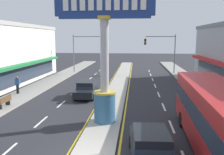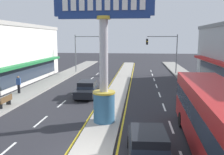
# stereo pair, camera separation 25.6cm
# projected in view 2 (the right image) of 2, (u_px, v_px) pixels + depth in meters

# --- Properties ---
(median_strip) EXTENTS (2.11, 52.00, 0.14)m
(median_strip) POSITION_uv_depth(u_px,v_px,m) (120.00, 85.00, 28.41)
(median_strip) COLOR #A39E93
(median_strip) RESTS_ON ground
(sidewalk_left) EXTENTS (2.83, 60.00, 0.18)m
(sidewalk_left) POSITION_uv_depth(u_px,v_px,m) (42.00, 86.00, 27.47)
(sidewalk_left) COLOR gray
(sidewalk_left) RESTS_ON ground
(sidewalk_right) EXTENTS (2.83, 60.00, 0.18)m
(sidewalk_right) POSITION_uv_depth(u_px,v_px,m) (202.00, 90.00, 25.42)
(sidewalk_right) COLOR gray
(sidewalk_right) RESTS_ON ground
(lane_markings) EXTENTS (8.85, 52.00, 0.01)m
(lane_markings) POSITION_uv_depth(u_px,v_px,m) (119.00, 87.00, 27.09)
(lane_markings) COLOR silver
(lane_markings) RESTS_ON ground
(district_sign) EXTENTS (6.22, 1.47, 8.41)m
(district_sign) POSITION_uv_depth(u_px,v_px,m) (104.00, 63.00, 14.94)
(district_sign) COLOR #33668C
(district_sign) RESTS_ON median_strip
(traffic_light_left_side) EXTENTS (4.86, 0.46, 6.20)m
(traffic_light_left_side) POSITION_uv_depth(u_px,v_px,m) (86.00, 47.00, 37.68)
(traffic_light_left_side) COLOR slate
(traffic_light_left_side) RESTS_ON ground
(traffic_light_right_side) EXTENTS (4.86, 0.46, 6.20)m
(traffic_light_right_side) POSITION_uv_depth(u_px,v_px,m) (165.00, 47.00, 36.46)
(traffic_light_right_side) COLOR slate
(traffic_light_right_side) RESTS_ON ground
(sedan_near_right_lane) EXTENTS (2.02, 4.39, 1.53)m
(sedan_near_right_lane) POSITION_uv_depth(u_px,v_px,m) (148.00, 146.00, 10.59)
(sedan_near_right_lane) COLOR black
(sedan_near_right_lane) RESTS_ON ground
(bus_far_right_lane) EXTENTS (2.92, 11.28, 3.26)m
(bus_far_right_lane) POSITION_uv_depth(u_px,v_px,m) (218.00, 118.00, 11.13)
(bus_far_right_lane) COLOR #B21E1E
(bus_far_right_lane) RESTS_ON ground
(sedan_near_left_lane) EXTENTS (1.95, 4.36, 1.53)m
(sedan_near_left_lane) POSITION_uv_depth(u_px,v_px,m) (87.00, 89.00, 22.61)
(sedan_near_left_lane) COLOR black
(sedan_near_left_lane) RESTS_ON ground
(street_bench) EXTENTS (0.48, 1.60, 0.88)m
(street_bench) POSITION_uv_depth(u_px,v_px,m) (5.00, 101.00, 18.76)
(street_bench) COLOR brown
(street_bench) RESTS_ON sidewalk_left
(pedestrian_near_kerb) EXTENTS (0.44, 0.32, 1.74)m
(pedestrian_near_kerb) POSITION_uv_depth(u_px,v_px,m) (19.00, 83.00, 23.29)
(pedestrian_near_kerb) COLOR black
(pedestrian_near_kerb) RESTS_ON sidewalk_left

